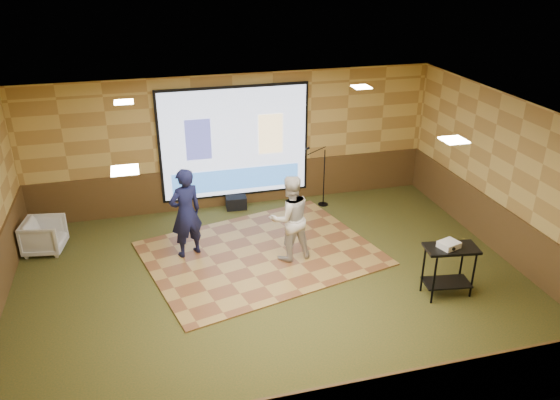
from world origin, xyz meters
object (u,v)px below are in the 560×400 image
object	(u,v)px
player_right	(290,218)
banquet_chair	(44,236)
mic_stand	(321,185)
dance_floor	(261,253)
av_table	(449,262)
projector_screen	(235,144)
projector	(449,245)
duffel_bag	(236,203)
player_left	(186,213)

from	to	relation	value
player_right	banquet_chair	xyz separation A→B (m)	(-4.51, 1.49, -0.53)
player_right	mic_stand	xyz separation A→B (m)	(1.35, 2.12, -0.37)
banquet_chair	dance_floor	bearing A→B (deg)	-96.88
av_table	player_right	bearing A→B (deg)	141.35
projector_screen	mic_stand	world-z (taller)	projector_screen
av_table	projector_screen	bearing A→B (deg)	122.02
dance_floor	projector	distance (m)	3.54
dance_floor	mic_stand	bearing A→B (deg)	44.74
projector	duffel_bag	distance (m)	5.13
projector_screen	duffel_bag	distance (m)	1.35
banquet_chair	duffel_bag	bearing A→B (deg)	-66.84
projector	mic_stand	world-z (taller)	mic_stand
projector	mic_stand	xyz separation A→B (m)	(-0.86, 3.92, -0.47)
projector_screen	av_table	distance (m)	5.30
dance_floor	projector	world-z (taller)	projector
duffel_bag	dance_floor	bearing A→B (deg)	-87.88
dance_floor	player_right	world-z (taller)	player_right
projector_screen	banquet_chair	xyz separation A→B (m)	(-3.99, -1.13, -1.14)
player_left	av_table	distance (m)	4.77
player_right	dance_floor	bearing A→B (deg)	-39.39
projector	banquet_chair	distance (m)	7.50
player_right	banquet_chair	distance (m)	4.78
projector_screen	player_right	size ratio (longest dim) A/B	1.99
player_left	mic_stand	bearing A→B (deg)	-176.60
projector_screen	projector	bearing A→B (deg)	-58.44
projector_screen	banquet_chair	size ratio (longest dim) A/B	4.53
dance_floor	av_table	size ratio (longest dim) A/B	4.61
projector	banquet_chair	bearing A→B (deg)	136.70
av_table	projector	world-z (taller)	projector
dance_floor	player_left	distance (m)	1.65
projector_screen	mic_stand	xyz separation A→B (m)	(1.86, -0.51, -0.98)
player_left	mic_stand	distance (m)	3.55
player_left	mic_stand	xyz separation A→B (m)	(3.18, 1.51, -0.41)
player_left	projector	bearing A→B (deg)	127.25
player_left	projector	size ratio (longest dim) A/B	5.57
player_right	player_left	bearing A→B (deg)	-26.15
projector_screen	dance_floor	bearing A→B (deg)	-89.39
projector_screen	banquet_chair	bearing A→B (deg)	-164.13
projector_screen	player_left	size ratio (longest dim) A/B	1.89
av_table	duffel_bag	size ratio (longest dim) A/B	2.00
projector_screen	av_table	bearing A→B (deg)	-57.98
banquet_chair	projector	bearing A→B (deg)	-106.49
projector	banquet_chair	xyz separation A→B (m)	(-6.71, 3.29, -0.63)
av_table	duffel_bag	world-z (taller)	av_table
av_table	projector	size ratio (longest dim) A/B	2.89
player_right	mic_stand	size ratio (longest dim) A/B	1.15
player_left	av_table	size ratio (longest dim) A/B	1.93
dance_floor	player_left	xyz separation A→B (m)	(-1.35, 0.31, 0.89)
dance_floor	projector	size ratio (longest dim) A/B	13.32
projector_screen	dance_floor	world-z (taller)	projector_screen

